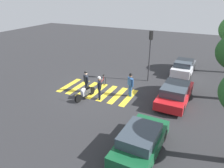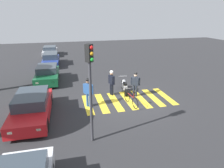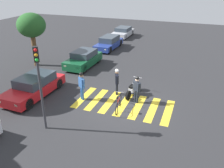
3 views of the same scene
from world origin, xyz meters
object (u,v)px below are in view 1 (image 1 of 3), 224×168
(police_motorcycle, at_px, (85,93))
(traffic_light_pole, at_px, (150,48))
(officer_on_foot, at_px, (99,86))
(car_white_van, at_px, (184,67))
(car_green_compact, at_px, (141,141))
(pedestrian_bystander, at_px, (130,83))
(car_red_convertible, at_px, (175,93))
(officer_by_motorcycle, at_px, (86,80))
(leaning_bicycle, at_px, (102,83))

(police_motorcycle, height_order, traffic_light_pole, traffic_light_pole)
(officer_on_foot, height_order, car_white_van, officer_on_foot)
(police_motorcycle, distance_m, car_white_van, 10.14)
(officer_on_foot, xyz_separation_m, traffic_light_pole, (-4.96, 2.14, 1.87))
(car_green_compact, distance_m, traffic_light_pole, 9.62)
(officer_on_foot, xyz_separation_m, pedestrian_bystander, (-1.44, 1.82, 0.04))
(car_red_convertible, bearing_deg, car_green_compact, -4.60)
(officer_by_motorcycle, bearing_deg, traffic_light_pole, 139.84)
(traffic_light_pole, bearing_deg, pedestrian_bystander, -5.23)
(car_white_van, bearing_deg, car_red_convertible, 3.26)
(traffic_light_pole, bearing_deg, car_red_convertible, 44.14)
(officer_on_foot, xyz_separation_m, car_white_van, (-8.11, 4.64, -0.39))
(leaning_bicycle, distance_m, car_white_van, 8.25)
(car_green_compact, bearing_deg, car_red_convertible, 175.40)
(officer_on_foot, distance_m, car_green_compact, 6.09)
(officer_on_foot, height_order, car_green_compact, officer_on_foot)
(car_white_van, height_order, car_green_compact, car_green_compact)
(leaning_bicycle, distance_m, pedestrian_bystander, 2.72)
(car_red_convertible, xyz_separation_m, traffic_light_pole, (-2.94, -2.85, 2.26))
(car_red_convertible, distance_m, car_green_compact, 6.13)
(traffic_light_pole, bearing_deg, leaning_bicycle, -43.44)
(car_red_convertible, distance_m, traffic_light_pole, 4.67)
(police_motorcycle, xyz_separation_m, car_red_convertible, (-2.31, 6.03, 0.20))
(car_white_van, bearing_deg, officer_by_motorcycle, -39.44)
(leaning_bicycle, bearing_deg, car_green_compact, 41.39)
(leaning_bicycle, relative_size, car_green_compact, 0.44)
(leaning_bicycle, height_order, car_green_compact, car_green_compact)
(car_white_van, relative_size, car_green_compact, 0.98)
(car_green_compact, bearing_deg, traffic_light_pole, -165.40)
(pedestrian_bystander, distance_m, traffic_light_pole, 3.97)
(car_red_convertible, bearing_deg, traffic_light_pole, -135.86)
(police_motorcycle, height_order, car_green_compact, car_green_compact)
(police_motorcycle, bearing_deg, pedestrian_bystander, 121.28)
(car_white_van, bearing_deg, police_motorcycle, -34.07)
(police_motorcycle, height_order, officer_on_foot, officer_on_foot)
(leaning_bicycle, xyz_separation_m, pedestrian_bystander, (0.44, 2.59, 0.69))
(officer_on_foot, bearing_deg, car_red_convertible, 112.05)
(pedestrian_bystander, bearing_deg, officer_by_motorcycle, -76.34)
(police_motorcycle, height_order, pedestrian_bystander, pedestrian_bystander)
(police_motorcycle, relative_size, car_red_convertible, 0.46)
(officer_by_motorcycle, height_order, traffic_light_pole, traffic_light_pole)
(officer_by_motorcycle, distance_m, pedestrian_bystander, 3.42)
(officer_by_motorcycle, relative_size, car_green_compact, 0.43)
(police_motorcycle, distance_m, car_red_convertible, 6.46)
(police_motorcycle, bearing_deg, officer_on_foot, 105.60)
(officer_on_foot, height_order, pedestrian_bystander, pedestrian_bystander)
(leaning_bicycle, xyz_separation_m, car_green_compact, (5.98, 5.27, 0.27))
(officer_by_motorcycle, bearing_deg, car_red_convertible, 102.02)
(leaning_bicycle, bearing_deg, traffic_light_pole, 136.56)
(officer_by_motorcycle, xyz_separation_m, car_green_compact, (4.73, 6.00, -0.35))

